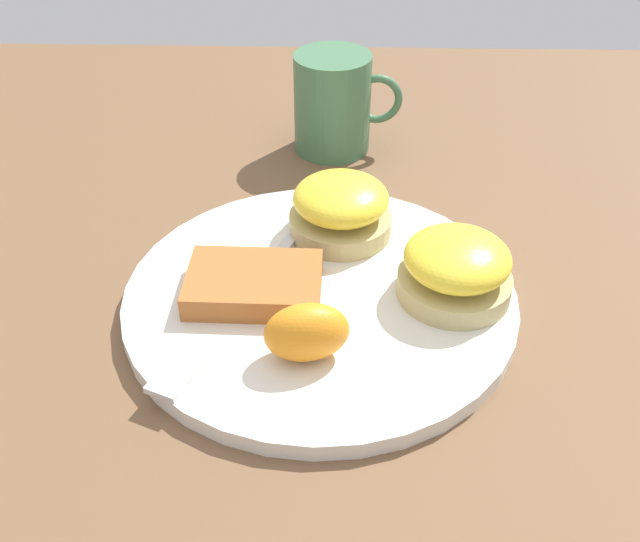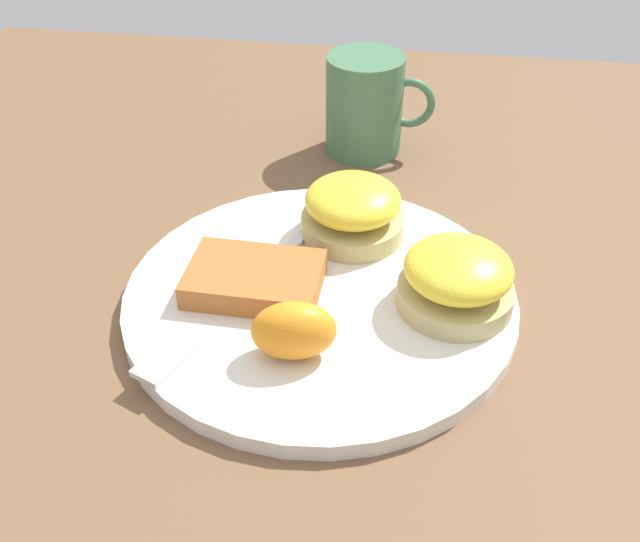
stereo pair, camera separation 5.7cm
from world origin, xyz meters
name	(u,v)px [view 1 (the left image)]	position (x,y,z in m)	size (l,w,h in m)	color
ground_plane	(320,305)	(0.00, 0.00, 0.00)	(1.10, 1.10, 0.00)	brown
plate	(320,298)	(0.00, 0.00, 0.01)	(0.31, 0.31, 0.01)	silver
sandwich_benedict_left	(456,269)	(0.10, 0.00, 0.04)	(0.09, 0.09, 0.05)	tan
sandwich_benedict_right	(341,208)	(0.02, 0.08, 0.04)	(0.09, 0.09, 0.05)	tan
hashbrown_patty	(254,284)	(-0.05, -0.01, 0.02)	(0.10, 0.07, 0.02)	#A9602C
orange_wedge	(307,332)	(-0.01, -0.07, 0.04)	(0.06, 0.04, 0.04)	orange
fork	(230,312)	(-0.07, -0.03, 0.02)	(0.10, 0.21, 0.00)	silver
cup	(334,103)	(0.01, 0.26, 0.05)	(0.11, 0.08, 0.10)	#42704C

